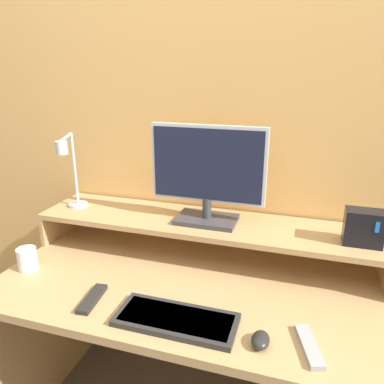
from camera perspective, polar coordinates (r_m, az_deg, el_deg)
name	(u,v)px	position (r m, az deg, el deg)	size (l,w,h in m)	color
wall_back	(217,118)	(1.58, 3.82, 11.25)	(6.00, 0.05, 2.50)	#E5AD60
desk	(188,324)	(1.51, -0.64, -19.49)	(1.37, 0.73, 0.71)	tan
monitor_shelf	(204,225)	(1.52, 1.82, -5.10)	(1.37, 0.30, 0.15)	tan
monitor	(207,173)	(1.44, 2.36, 2.86)	(0.45, 0.16, 0.39)	#38383D
desk_lamp	(70,171)	(1.62, -18.03, 3.03)	(0.13, 0.22, 0.33)	silver
router_dock	(364,228)	(1.42, 24.68, -4.95)	(0.13, 0.08, 0.13)	black
keyboard	(176,319)	(1.20, -2.45, -18.82)	(0.37, 0.16, 0.02)	#282828
mouse	(260,340)	(1.14, 10.39, -21.31)	(0.05, 0.08, 0.03)	black
remote_control	(92,299)	(1.33, -14.97, -15.44)	(0.06, 0.16, 0.02)	black
remote_secondary	(309,346)	(1.16, 17.44, -21.48)	(0.09, 0.17, 0.02)	#99999E
mug	(27,259)	(1.58, -23.81, -9.30)	(0.07, 0.07, 0.09)	white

